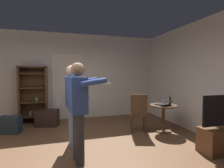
{
  "coord_description": "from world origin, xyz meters",
  "views": [
    {
      "loc": [
        -0.23,
        -3.11,
        1.51
      ],
      "look_at": [
        0.81,
        0.37,
        1.29
      ],
      "focal_mm": 27.8,
      "sensor_mm": 36.0,
      "label": 1
    }
  ],
  "objects": [
    {
      "name": "person_blue_shirt",
      "position": [
        0.06,
        -0.18,
        0.97
      ],
      "size": [
        0.66,
        0.55,
        1.69
      ],
      "color": "#333338",
      "rests_on": "ground_plane"
    },
    {
      "name": "side_table",
      "position": [
        2.32,
        0.78,
        0.48
      ],
      "size": [
        0.7,
        0.7,
        0.7
      ],
      "color": "#4C331E",
      "rests_on": "ground_plane"
    },
    {
      "name": "suitcase_small",
      "position": [
        -0.61,
        2.14,
        0.24
      ],
      "size": [
        0.67,
        0.48,
        0.47
      ],
      "primitive_type": "cube",
      "rotation": [
        0.0,
        0.0,
        -0.24
      ],
      "color": "black",
      "rests_on": "ground_plane"
    },
    {
      "name": "wall_right",
      "position": [
        3.11,
        0.0,
        1.41
      ],
      "size": [
        0.12,
        5.81,
        2.83
      ],
      "primitive_type": "cube",
      "color": "silver",
      "rests_on": "ground_plane"
    },
    {
      "name": "wall_back",
      "position": [
        0.0,
        2.85,
        1.41
      ],
      "size": [
        6.35,
        0.12,
        2.83
      ],
      "primitive_type": "cube",
      "color": "silver",
      "rests_on": "ground_plane"
    },
    {
      "name": "laptop",
      "position": [
        2.3,
        0.74,
        0.75
      ],
      "size": [
        0.39,
        0.39,
        0.16
      ],
      "color": "black",
      "rests_on": "side_table"
    },
    {
      "name": "bottle_on_table",
      "position": [
        2.46,
        0.7,
        0.8
      ],
      "size": [
        0.06,
        0.06,
        0.24
      ],
      "color": "#31380D",
      "rests_on": "side_table"
    },
    {
      "name": "person_striped_shirt",
      "position": [
        0.01,
        0.54,
        0.96
      ],
      "size": [
        0.69,
        0.54,
        1.68
      ],
      "color": "slate",
      "rests_on": "ground_plane"
    },
    {
      "name": "doorway_frame",
      "position": [
        -0.02,
        2.77,
        1.22
      ],
      "size": [
        0.93,
        0.08,
        2.13
      ],
      "color": "white",
      "rests_on": "ground_plane"
    },
    {
      "name": "tv_flatscreen",
      "position": [
        2.75,
        -0.59,
        0.33
      ],
      "size": [
        1.0,
        0.4,
        1.11
      ],
      "color": "brown",
      "rests_on": "ground_plane"
    },
    {
      "name": "bookshelf",
      "position": [
        -1.02,
        2.62,
        0.93
      ],
      "size": [
        0.81,
        0.32,
        1.73
      ],
      "color": "#4C331E",
      "rests_on": "ground_plane"
    },
    {
      "name": "ground_plane",
      "position": [
        0.0,
        0.0,
        0.0
      ],
      "size": [
        6.72,
        6.72,
        0.0
      ],
      "primitive_type": "plane",
      "color": "brown"
    },
    {
      "name": "wooden_chair",
      "position": [
        1.67,
        0.88,
        0.54
      ],
      "size": [
        0.53,
        0.53,
        0.99
      ],
      "color": "#4C331E",
      "rests_on": "ground_plane"
    },
    {
      "name": "suitcase_dark",
      "position": [
        -1.47,
        1.76,
        0.22
      ],
      "size": [
        0.56,
        0.4,
        0.43
      ],
      "primitive_type": "cube",
      "rotation": [
        0.0,
        0.0,
        -0.24
      ],
      "color": "#1E2D38",
      "rests_on": "ground_plane"
    }
  ]
}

